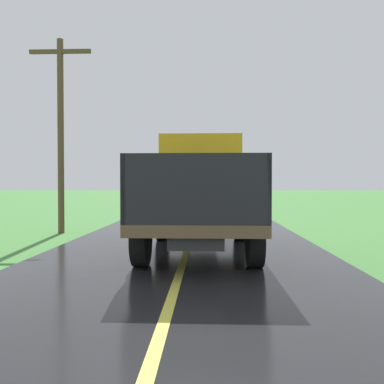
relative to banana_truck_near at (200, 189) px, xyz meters
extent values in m
cube|color=#2D2D30|center=(-0.01, -0.91, -0.80)|extent=(0.90, 5.51, 0.24)
cube|color=brown|center=(-0.01, -0.91, -0.60)|extent=(2.30, 5.80, 0.20)
cube|color=gold|center=(-0.01, 1.04, 0.45)|extent=(2.10, 1.90, 1.90)
cube|color=black|center=(-0.01, 1.99, 0.79)|extent=(1.78, 0.02, 0.76)
cube|color=#232328|center=(-1.12, -1.89, 0.05)|extent=(0.08, 3.85, 1.10)
cube|color=#232328|center=(1.10, -1.89, 0.05)|extent=(0.08, 3.85, 1.10)
cube|color=#232328|center=(-0.01, -3.77, 0.05)|extent=(2.30, 0.08, 1.10)
cube|color=#232328|center=(-0.01, 0.00, 0.05)|extent=(2.30, 0.08, 1.10)
cylinder|color=black|center=(-1.06, 0.89, -0.90)|extent=(0.28, 1.00, 1.00)
cylinder|color=black|center=(1.04, 0.89, -0.90)|extent=(0.28, 1.00, 1.00)
cylinder|color=black|center=(-1.06, -2.51, -0.90)|extent=(0.28, 1.00, 1.00)
cylinder|color=black|center=(1.04, -2.51, -0.90)|extent=(0.28, 1.00, 1.00)
ellipsoid|color=#BAC41C|center=(0.78, -0.76, -0.03)|extent=(0.46, 0.52, 0.45)
ellipsoid|color=gold|center=(-0.40, -1.72, -0.29)|extent=(0.58, 0.59, 0.39)
ellipsoid|color=gold|center=(-0.30, -1.89, 0.31)|extent=(0.58, 0.54, 0.44)
ellipsoid|color=#B9CD2F|center=(0.51, -3.11, 0.31)|extent=(0.45, 0.51, 0.50)
ellipsoid|color=#ACCC1C|center=(-0.17, -1.48, 0.00)|extent=(0.58, 0.61, 0.45)
ellipsoid|color=#ACBF20|center=(0.38, -3.04, -0.32)|extent=(0.41, 0.38, 0.40)
ellipsoid|color=#A8C632|center=(0.29, -1.02, 0.01)|extent=(0.41, 0.46, 0.50)
cylinder|color=brown|center=(-4.61, 2.87, 1.68)|extent=(0.20, 0.20, 6.31)
cube|color=brown|center=(-4.61, 2.87, 4.43)|extent=(2.00, 0.12, 0.12)
camera|label=1|loc=(0.18, -9.73, 0.14)|focal=36.65mm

